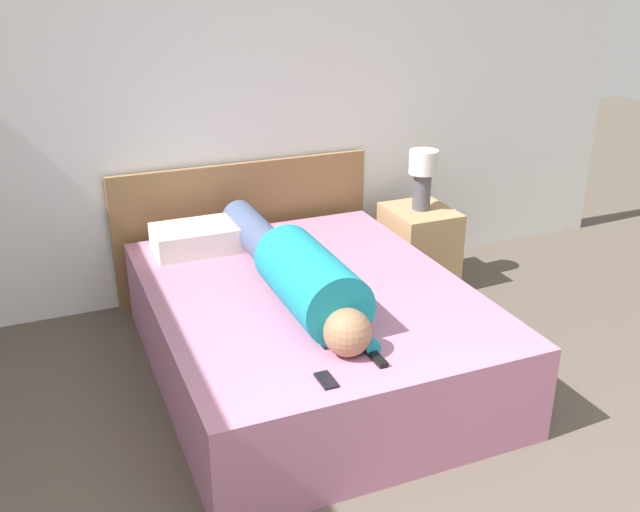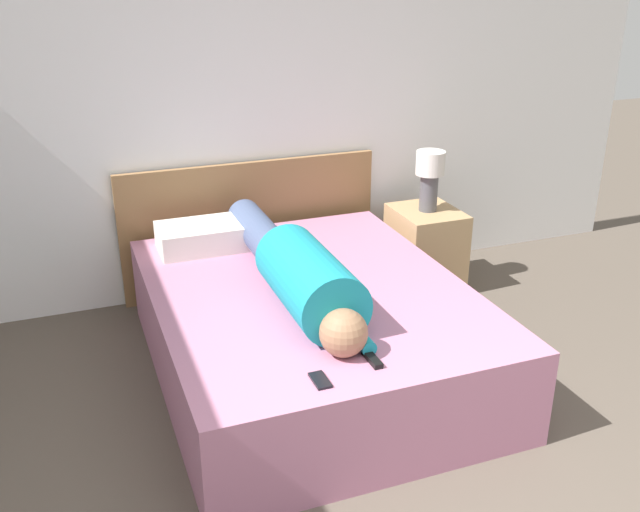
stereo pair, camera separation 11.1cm
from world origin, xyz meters
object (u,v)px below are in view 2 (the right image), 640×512
at_px(tv_remote, 372,359).
at_px(cell_phone, 320,380).
at_px(nightstand, 425,249).
at_px(pillow_near_headboard, 205,236).
at_px(bed, 310,330).
at_px(table_lamp, 430,174).
at_px(person_lying, 297,271).

xyz_separation_m(tv_remote, cell_phone, (-0.27, -0.07, -0.01)).
xyz_separation_m(nightstand, pillow_near_headboard, (-1.52, 0.02, 0.30)).
xyz_separation_m(bed, cell_phone, (-0.27, -0.87, 0.26)).
xyz_separation_m(table_lamp, pillow_near_headboard, (-1.52, 0.02, -0.24)).
relative_size(bed, cell_phone, 15.98).
xyz_separation_m(bed, person_lying, (-0.09, -0.07, 0.40)).
relative_size(nightstand, tv_remote, 3.77).
distance_m(nightstand, tv_remote, 1.93).
bearing_deg(cell_phone, bed, 72.74).
bearing_deg(cell_phone, person_lying, 77.56).
distance_m(nightstand, pillow_near_headboard, 1.55).
height_order(nightstand, pillow_near_headboard, pillow_near_headboard).
bearing_deg(nightstand, cell_phone, -130.65).
bearing_deg(nightstand, person_lying, -145.86).
bearing_deg(person_lying, nightstand, 34.14).
bearing_deg(nightstand, bed, -146.19).
relative_size(person_lying, tv_remote, 11.94).
relative_size(bed, person_lying, 1.16).
xyz_separation_m(person_lying, tv_remote, (0.10, -0.73, -0.14)).
height_order(nightstand, cell_phone, nightstand).
bearing_deg(table_lamp, tv_remote, -125.85).
xyz_separation_m(bed, pillow_near_headboard, (-0.40, 0.77, 0.33)).
bearing_deg(person_lying, tv_remote, -82.47).
height_order(pillow_near_headboard, tv_remote, pillow_near_headboard).
xyz_separation_m(pillow_near_headboard, cell_phone, (0.13, -1.64, -0.07)).
distance_m(person_lying, tv_remote, 0.74).
bearing_deg(tv_remote, person_lying, 97.53).
relative_size(tv_remote, cell_phone, 1.15).
bearing_deg(nightstand, table_lamp, -90.00).
height_order(bed, cell_phone, cell_phone).
relative_size(nightstand, table_lamp, 1.39).
relative_size(bed, pillow_near_headboard, 3.69).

